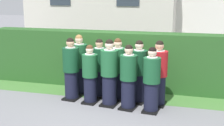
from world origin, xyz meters
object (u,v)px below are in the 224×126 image
Objects in this scene: student_rear_row_1 at (100,69)px; student_rear_row_2 at (118,71)px; student_rear_row_3 at (139,73)px; student_front_row_2 at (110,74)px; student_front_row_3 at (128,79)px; student_in_red_blazer at (159,75)px; student_rear_row_0 at (80,66)px; student_front_row_0 at (71,70)px; student_front_row_1 at (90,76)px; student_front_row_4 at (152,81)px.

student_rear_row_1 is 0.97× the size of student_rear_row_2.
student_rear_row_3 reaches higher than student_rear_row_1.
student_front_row_2 is 1.06× the size of student_front_row_3.
student_in_red_blazer reaches higher than student_front_row_3.
student_rear_row_0 is 1.01× the size of student_in_red_blazer.
student_rear_row_3 is (0.15, 0.52, 0.02)m from student_front_row_3.
student_front_row_1 is (0.58, -0.14, -0.07)m from student_front_row_0.
student_front_row_4 reaches higher than student_front_row_1.
student_front_row_2 is 1.02× the size of student_rear_row_2.
student_front_row_4 is 0.71m from student_rear_row_3.
student_rear_row_0 is at bearing 159.14° from student_front_row_4.
student_front_row_2 is 1.25m from student_rear_row_0.
student_in_red_blazer is (0.52, -0.07, 0.01)m from student_rear_row_3.
student_front_row_1 is 0.95× the size of student_rear_row_1.
student_front_row_0 reaches higher than student_front_row_3.
student_rear_row_0 is at bearing 154.01° from student_front_row_3.
student_rear_row_0 is at bearing 171.83° from student_rear_row_3.
student_front_row_1 is at bearing 172.37° from student_front_row_3.
student_front_row_3 is at bearing 175.05° from student_front_row_4.
student_in_red_blazer is at bearing 4.22° from student_front_row_0.
student_front_row_4 is 1.19m from student_rear_row_2.
student_rear_row_0 reaches higher than student_rear_row_3.
student_rear_row_2 is at bearing -10.33° from student_rear_row_1.
student_front_row_0 is 1.09× the size of student_front_row_1.
student_rear_row_1 is (0.61, -0.07, -0.04)m from student_rear_row_0.
student_rear_row_2 is at bearing 36.79° from student_front_row_1.
student_front_row_1 is at bearing 173.32° from student_front_row_4.
student_in_red_blazer is (0.10, 0.50, 0.04)m from student_front_row_4.
student_rear_row_2 is 0.59m from student_rear_row_3.
student_front_row_2 reaches higher than student_rear_row_1.
student_rear_row_0 reaches higher than student_in_red_blazer.
student_front_row_3 reaches higher than student_front_row_4.
student_front_row_4 is 0.51m from student_in_red_blazer.
student_rear_row_1 reaches higher than student_front_row_3.
student_front_row_4 is (1.09, -0.16, -0.06)m from student_front_row_2.
student_front_row_1 is 1.75m from student_in_red_blazer.
student_front_row_3 is at bearing -146.12° from student_in_red_blazer.
student_rear_row_0 is at bearing 171.63° from student_rear_row_2.
student_front_row_2 reaches higher than student_in_red_blazer.
student_front_row_0 is 1.04× the size of student_front_row_3.
student_front_row_3 is at bearing -12.34° from student_front_row_2.
student_front_row_0 is at bearing -95.43° from student_rear_row_0.
student_rear_row_1 is (0.07, 0.56, 0.04)m from student_front_row_1.
student_front_row_2 reaches higher than student_front_row_1.
student_rear_row_2 is at bearing 79.91° from student_front_row_2.
student_rear_row_3 reaches higher than student_front_row_3.
student_rear_row_2 is at bearing -8.37° from student_rear_row_0.
student_rear_row_3 is at bearing -7.76° from student_rear_row_2.
student_front_row_3 is 0.74m from student_rear_row_2.
student_rear_row_1 is 1.14m from student_rear_row_3.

